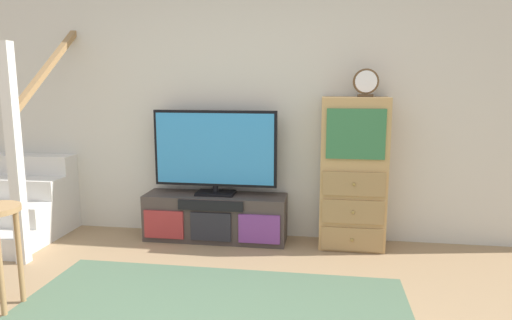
{
  "coord_description": "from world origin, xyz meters",
  "views": [
    {
      "loc": [
        0.71,
        -1.86,
        1.48
      ],
      "look_at": [
        0.13,
        1.94,
        0.83
      ],
      "focal_mm": 31.8,
      "sensor_mm": 36.0,
      "label": 1
    }
  ],
  "objects_px": {
    "television": "(215,150)",
    "desk_clock": "(366,83)",
    "side_cabinet": "(353,174)",
    "media_console": "(215,217)"
  },
  "relations": [
    {
      "from": "media_console",
      "to": "television",
      "type": "relative_size",
      "value": 1.15
    },
    {
      "from": "television",
      "to": "side_cabinet",
      "type": "bearing_deg",
      "value": -0.62
    },
    {
      "from": "media_console",
      "to": "desk_clock",
      "type": "xyz_separation_m",
      "value": [
        1.35,
        -0.0,
        1.26
      ]
    },
    {
      "from": "desk_clock",
      "to": "media_console",
      "type": "bearing_deg",
      "value": 179.8
    },
    {
      "from": "television",
      "to": "desk_clock",
      "type": "distance_m",
      "value": 1.48
    },
    {
      "from": "desk_clock",
      "to": "television",
      "type": "bearing_deg",
      "value": 178.78
    },
    {
      "from": "television",
      "to": "desk_clock",
      "type": "height_order",
      "value": "desk_clock"
    },
    {
      "from": "media_console",
      "to": "desk_clock",
      "type": "relative_size",
      "value": 5.54
    },
    {
      "from": "side_cabinet",
      "to": "desk_clock",
      "type": "xyz_separation_m",
      "value": [
        0.08,
        -0.01,
        0.8
      ]
    },
    {
      "from": "television",
      "to": "desk_clock",
      "type": "xyz_separation_m",
      "value": [
        1.35,
        -0.03,
        0.62
      ]
    }
  ]
}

